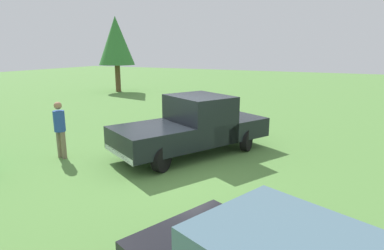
% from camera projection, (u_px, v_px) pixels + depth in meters
% --- Properties ---
extents(ground_plane, '(80.00, 80.00, 0.00)m').
position_uv_depth(ground_plane, '(177.00, 163.00, 9.24)').
color(ground_plane, '#54843D').
extents(pickup_truck, '(5.18, 3.93, 1.78)m').
position_uv_depth(pickup_truck, '(195.00, 124.00, 9.97)').
color(pickup_truck, black).
rests_on(pickup_truck, ground_plane).
extents(person_bystander, '(0.35, 0.35, 1.69)m').
position_uv_depth(person_bystander, '(60.00, 127.00, 9.46)').
color(person_bystander, '#7A6B51').
rests_on(person_bystander, ground_plane).
extents(tree_back_right, '(2.62, 2.62, 5.48)m').
position_uv_depth(tree_back_right, '(116.00, 41.00, 23.77)').
color(tree_back_right, brown).
rests_on(tree_back_right, ground_plane).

